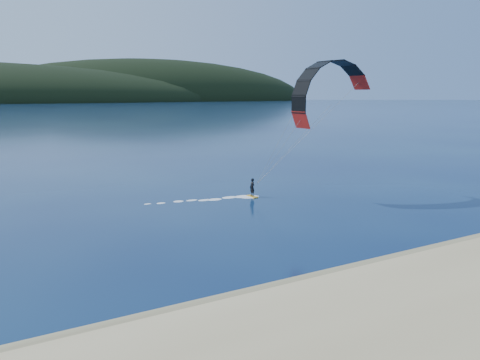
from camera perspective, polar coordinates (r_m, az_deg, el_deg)
name	(u,v)px	position (r m, az deg, el deg)	size (l,w,h in m)	color
ground	(328,335)	(21.20, 10.72, -18.16)	(1800.00, 1800.00, 0.00)	#08163E
wet_sand	(270,295)	(24.39, 3.69, -13.88)	(220.00, 2.50, 0.10)	olive
kitesurfer_near	(328,107)	(45.46, 10.80, 8.85)	(21.37, 7.48, 13.09)	gold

